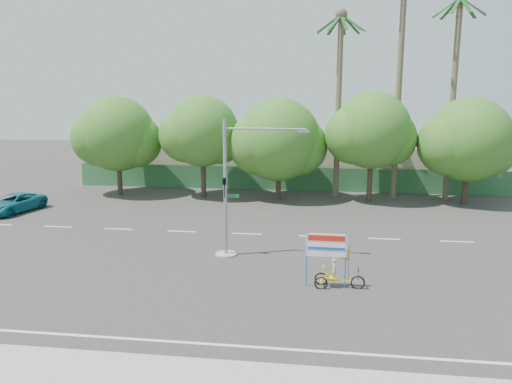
# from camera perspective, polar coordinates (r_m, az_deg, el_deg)

# --- Properties ---
(ground) EXTENTS (120.00, 120.00, 0.00)m
(ground) POSITION_cam_1_polar(r_m,az_deg,el_deg) (22.07, 1.07, -10.80)
(ground) COLOR #33302D
(ground) RESTS_ON ground
(fence) EXTENTS (38.00, 0.08, 2.00)m
(fence) POSITION_cam_1_polar(r_m,az_deg,el_deg) (42.49, 4.32, 1.50)
(fence) COLOR #336B3D
(fence) RESTS_ON ground
(building_left) EXTENTS (12.00, 8.00, 4.00)m
(building_left) POSITION_cam_1_polar(r_m,az_deg,el_deg) (48.30, -7.31, 3.85)
(building_left) COLOR #C1B699
(building_left) RESTS_ON ground
(building_right) EXTENTS (14.00, 8.00, 3.60)m
(building_right) POSITION_cam_1_polar(r_m,az_deg,el_deg) (47.10, 14.43, 3.14)
(building_right) COLOR #C1B699
(building_right) RESTS_ON ground
(tree_far_left) EXTENTS (7.14, 6.00, 7.96)m
(tree_far_left) POSITION_cam_1_polar(r_m,az_deg,el_deg) (41.77, -15.63, 6.14)
(tree_far_left) COLOR #473828
(tree_far_left) RESTS_ON ground
(tree_left) EXTENTS (6.66, 5.60, 8.07)m
(tree_left) POSITION_cam_1_polar(r_m,az_deg,el_deg) (39.54, -6.20, 6.65)
(tree_left) COLOR #473828
(tree_left) RESTS_ON ground
(tree_center) EXTENTS (7.62, 6.40, 7.85)m
(tree_center) POSITION_cam_1_polar(r_m,az_deg,el_deg) (38.63, 2.54, 5.71)
(tree_center) COLOR #473828
(tree_center) RESTS_ON ground
(tree_right) EXTENTS (6.90, 5.80, 8.36)m
(tree_right) POSITION_cam_1_polar(r_m,az_deg,el_deg) (38.59, 13.03, 6.57)
(tree_right) COLOR #473828
(tree_right) RESTS_ON ground
(tree_far_right) EXTENTS (7.38, 6.20, 7.94)m
(tree_far_right) POSITION_cam_1_polar(r_m,az_deg,el_deg) (39.93, 23.08, 5.25)
(tree_far_right) COLOR #473828
(tree_far_right) RESTS_ON ground
(palm_tall) EXTENTS (3.73, 3.79, 17.45)m
(palm_tall) POSITION_cam_1_polar(r_m,az_deg,el_deg) (40.25, 16.17, 14.06)
(palm_tall) COLOR #70604C
(palm_tall) RESTS_ON ground
(palm_mid) EXTENTS (3.73, 3.79, 15.45)m
(palm_mid) POSITION_cam_1_polar(r_m,az_deg,el_deg) (40.97, 21.74, 12.16)
(palm_mid) COLOR #70604C
(palm_mid) RESTS_ON ground
(palm_short) EXTENTS (3.73, 3.79, 14.45)m
(palm_short) POSITION_cam_1_polar(r_m,az_deg,el_deg) (39.80, 9.48, 12.07)
(palm_short) COLOR #70604C
(palm_short) RESTS_ON ground
(traffic_signal) EXTENTS (4.72, 1.10, 7.00)m
(traffic_signal) POSITION_cam_1_polar(r_m,az_deg,el_deg) (25.27, -2.85, -0.97)
(traffic_signal) COLOR gray
(traffic_signal) RESTS_ON ground
(trike_billboard) EXTENTS (2.57, 0.59, 2.53)m
(trike_billboard) POSITION_cam_1_polar(r_m,az_deg,el_deg) (21.92, 8.63, -8.25)
(trike_billboard) COLOR black
(trike_billboard) RESTS_ON ground
(pickup_truck) EXTENTS (3.13, 4.99, 1.29)m
(pickup_truck) POSITION_cam_1_polar(r_m,az_deg,el_deg) (38.78, -25.93, -1.15)
(pickup_truck) COLOR #106573
(pickup_truck) RESTS_ON ground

